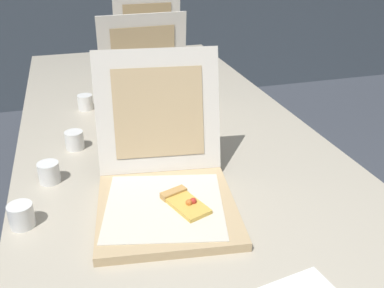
% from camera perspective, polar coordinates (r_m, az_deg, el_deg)
% --- Properties ---
extents(table, '(0.98, 2.44, 0.76)m').
position_cam_1_polar(table, '(1.43, -2.82, -0.64)').
color(table, '#BCB29E').
rests_on(table, ground).
extents(pizza_box_front, '(0.39, 0.46, 0.34)m').
position_cam_1_polar(pizza_box_front, '(1.06, -3.60, -5.55)').
color(pizza_box_front, tan).
rests_on(pizza_box_front, table).
extents(pizza_box_middle, '(0.35, 0.35, 0.35)m').
position_cam_1_polar(pizza_box_middle, '(1.57, -5.29, 5.52)').
color(pizza_box_middle, tan).
rests_on(pizza_box_middle, table).
extents(pizza_box_back, '(0.34, 0.35, 0.35)m').
position_cam_1_polar(pizza_box_back, '(2.10, -5.07, 10.99)').
color(pizza_box_back, tan).
rests_on(pizza_box_back, table).
extents(cup_white_far, '(0.06, 0.06, 0.06)m').
position_cam_1_polar(cup_white_far, '(1.68, -14.11, 5.46)').
color(cup_white_far, white).
rests_on(cup_white_far, table).
extents(cup_white_near_left, '(0.06, 0.06, 0.06)m').
position_cam_1_polar(cup_white_near_left, '(1.06, -21.93, -8.89)').
color(cup_white_near_left, white).
rests_on(cup_white_near_left, table).
extents(cup_white_near_center, '(0.06, 0.06, 0.06)m').
position_cam_1_polar(cup_white_near_center, '(1.22, -18.64, -3.64)').
color(cup_white_near_center, white).
rests_on(cup_white_near_center, table).
extents(cup_white_mid, '(0.06, 0.06, 0.06)m').
position_cam_1_polar(cup_white_mid, '(1.38, -15.49, 0.50)').
color(cup_white_mid, white).
rests_on(cup_white_mid, table).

